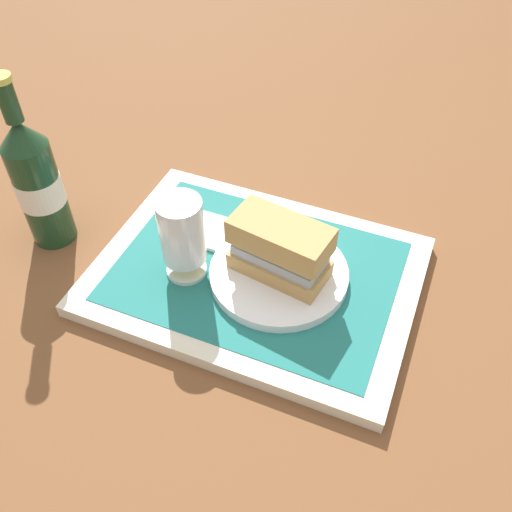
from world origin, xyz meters
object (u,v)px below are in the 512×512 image
plate (280,271)px  beer_bottle (37,182)px  beer_glass (182,234)px  sandwich (279,245)px

plate → beer_bottle: 0.36m
plate → beer_glass: beer_glass is taller
plate → beer_bottle: beer_bottle is taller
plate → sandwich: 0.05m
plate → sandwich: size_ratio=1.37×
sandwich → beer_bottle: 0.35m
sandwich → beer_bottle: beer_bottle is taller
plate → sandwich: sandwich is taller
sandwich → beer_glass: beer_glass is taller
plate → beer_bottle: (0.35, 0.04, 0.08)m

